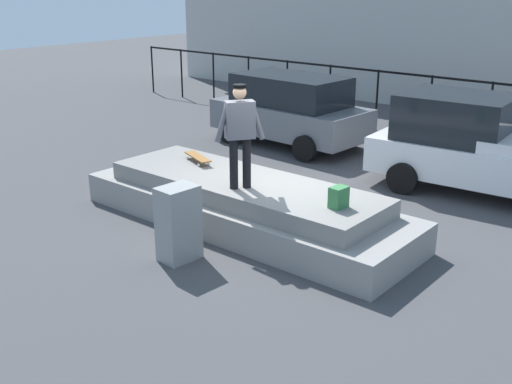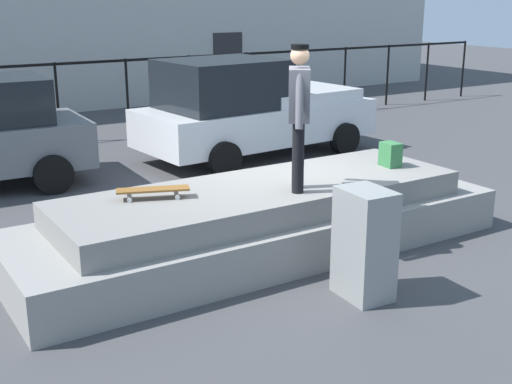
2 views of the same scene
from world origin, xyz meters
name	(u,v)px [view 1 (image 1 of 2)]	position (x,y,z in m)	size (l,w,h in m)	color
ground_plane	(279,228)	(0.00, 0.00, 0.00)	(60.00, 60.00, 0.00)	#424244
concrete_ledge	(244,204)	(-0.58, -0.26, 0.39)	(6.31, 2.01, 0.84)	gray
skateboarder	(240,129)	(-0.32, -0.64, 1.85)	(0.56, 0.74, 1.73)	black
skateboard	(198,157)	(-1.94, -0.03, 0.94)	(0.85, 0.49, 0.12)	brown
backpack	(339,197)	(1.43, -0.38, 1.01)	(0.28, 0.20, 0.33)	#33723F
car_grey_hatchback_near	(290,109)	(-3.30, 4.67, 0.95)	(4.17, 2.26, 1.82)	slate
car_white_pickup_mid	(486,147)	(1.99, 4.16, 0.95)	(4.88, 2.47, 1.95)	white
utility_box	(179,223)	(-0.41, -1.98, 0.59)	(0.44, 0.60, 1.19)	gray
fence_row	(460,100)	(0.00, 7.55, 1.17)	(24.06, 0.06, 1.73)	black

